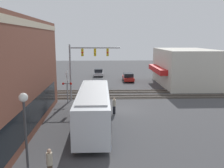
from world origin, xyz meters
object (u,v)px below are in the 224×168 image
parked_car_white (97,85)px  pedestrian_by_lamp (50,164)px  parked_car_silver (99,73)px  pedestrian_near_bus (114,106)px  parked_car_red (128,77)px  city_bus (94,107)px  crossing_signal (67,84)px  streetlamp (26,134)px

parked_car_white → pedestrian_by_lamp: 24.18m
parked_car_silver → pedestrian_near_bus: 26.04m
parked_car_red → parked_car_silver: 8.36m
city_bus → parked_car_red: city_bus is taller
crossing_signal → parked_car_red: 17.32m
crossing_signal → pedestrian_by_lamp: (-16.60, -1.28, -1.40)m
parked_car_silver → pedestrian_near_bus: bearing=-175.7°
parked_car_white → pedestrian_near_bus: (-12.25, -1.93, 0.19)m
parked_car_white → parked_car_red: (7.34, -5.40, 0.02)m
streetlamp → pedestrian_near_bus: size_ratio=3.00×
parked_car_white → pedestrian_near_bus: bearing=-171.0°
city_bus → crossing_signal: (8.68, 3.42, 0.47)m
city_bus → crossing_signal: size_ratio=3.01×
streetlamp → city_bus: bearing=-18.7°
parked_car_silver → parked_car_white: bearing=180.0°
pedestrian_near_bus → pedestrian_by_lamp: 12.51m
crossing_signal → pedestrian_by_lamp: crossing_signal is taller
city_bus → parked_car_white: size_ratio=2.69×
parked_car_silver → pedestrian_by_lamp: 37.86m
city_bus → pedestrian_by_lamp: city_bus is taller
crossing_signal → city_bus: bearing=-158.5°
streetlamp → parked_car_white: 25.34m
streetlamp → parked_car_red: size_ratio=1.14×
streetlamp → pedestrian_near_bus: 13.89m
city_bus → parked_car_silver: (29.87, -0.00, -1.13)m
city_bus → parked_car_white: city_bus is taller
parked_car_red → crossing_signal: bearing=149.2°
parked_car_red → pedestrian_near_bus: 19.89m
city_bus → streetlamp: bearing=161.3°
parked_car_silver → parked_car_red: bearing=-139.7°
pedestrian_by_lamp → pedestrian_near_bus: bearing=-19.0°
city_bus → parked_car_white: (16.16, -0.00, -1.16)m
streetlamp → parked_car_red: 33.55m
parked_car_white → parked_car_silver: bearing=-0.0°
parked_car_red → parked_car_silver: size_ratio=1.05×
city_bus → parked_car_silver: bearing=-0.0°
streetlamp → pedestrian_by_lamp: bearing=-41.5°
crossing_signal → pedestrian_by_lamp: size_ratio=2.16×
streetlamp → parked_car_silver: size_ratio=1.20×
city_bus → crossing_signal: 9.34m
pedestrian_near_bus → parked_car_red: bearing=-10.0°
city_bus → parked_car_red: size_ratio=2.58×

